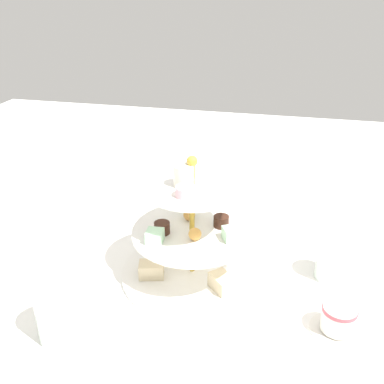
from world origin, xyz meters
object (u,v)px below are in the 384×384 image
Objects in this scene: water_glass_tall_right at (57,309)px; butter_knife_left at (94,220)px; water_glass_short_left at (333,261)px; teacup_with_saucer at (338,320)px; tiered_serving_stand at (192,240)px.

water_glass_tall_right is 0.40m from butter_knife_left.
teacup_with_saucer is at bearing 90.66° from water_glass_short_left.
tiered_serving_stand is at bearing 83.40° from butter_knife_left.
butter_knife_left is (0.29, -0.16, -0.08)m from tiered_serving_stand.
water_glass_short_left is (-0.27, -0.05, -0.04)m from tiered_serving_stand.
water_glass_tall_right is 1.49× the size of water_glass_short_left.
butter_knife_left is at bearing -24.68° from teacup_with_saucer.
tiered_serving_stand is 1.66× the size of butter_knife_left.
tiered_serving_stand is 3.13× the size of teacup_with_saucer.
teacup_with_saucer is (-0.45, -0.12, -0.03)m from water_glass_tall_right.
butter_knife_left is at bearing -28.99° from tiered_serving_stand.
water_glass_short_left is 0.46× the size of butter_knife_left.
water_glass_tall_right is (0.17, 0.22, -0.02)m from tiered_serving_stand.
butter_knife_left is at bearing -10.62° from water_glass_short_left.
water_glass_tall_right is at bearing 31.21° from water_glass_short_left.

